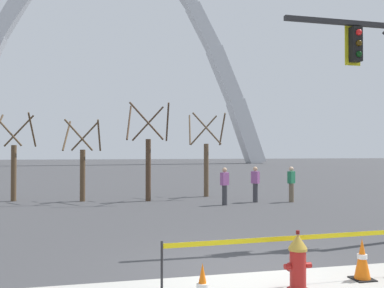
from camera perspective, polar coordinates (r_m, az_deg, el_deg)
ground_plane at (r=8.32m, az=7.31°, el=-16.83°), size 240.00×240.00×0.00m
fire_hydrant at (r=7.16m, az=14.29°, el=-15.53°), size 0.46×0.48×0.99m
caution_tape_barrier at (r=7.64m, az=15.60°, el=-13.59°), size 5.16×0.27×0.87m
traffic_cone_curb_edge at (r=8.16m, az=22.32°, el=-14.46°), size 0.36×0.36×0.73m
monument_arch at (r=78.17m, az=-10.93°, el=11.42°), size 58.51×3.05×43.27m
tree_far_left at (r=20.73m, az=-23.28°, el=-2.28°), size 1.86×1.87×4.03m
tree_left_mid at (r=19.64m, az=-14.79°, el=-2.82°), size 1.72×1.73×3.71m
tree_center_left at (r=19.19m, az=-6.05°, el=-1.89°), size 2.05×2.07×4.46m
tree_center_right at (r=20.99m, az=1.94°, el=-2.16°), size 1.93×1.94×4.19m
pedestrian_walking_left at (r=18.89m, az=8.68°, el=-5.44°), size 0.36×0.39×1.59m
pedestrian_standing_center at (r=19.27m, az=13.47°, el=-5.34°), size 0.39×0.35×1.59m
pedestrian_walking_right at (r=17.74m, az=4.50°, el=-5.74°), size 0.39×0.33×1.59m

